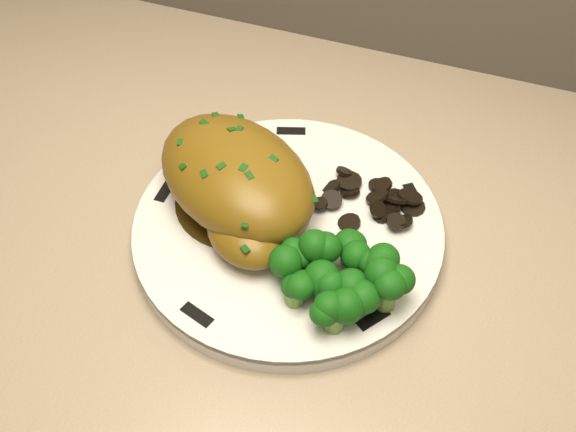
% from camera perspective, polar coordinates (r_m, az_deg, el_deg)
% --- Properties ---
extents(plate, '(0.27, 0.27, 0.02)m').
position_cam_1_polar(plate, '(0.56, 0.00, -1.19)').
color(plate, silver).
rests_on(plate, counter).
extents(rim_accent_0, '(0.02, 0.03, 0.00)m').
position_cam_1_polar(rim_accent_0, '(0.58, 9.86, 1.62)').
color(rim_accent_0, black).
rests_on(rim_accent_0, plate).
extents(rim_accent_1, '(0.03, 0.02, 0.00)m').
position_cam_1_polar(rim_accent_1, '(0.63, 0.24, 6.70)').
color(rim_accent_1, black).
rests_on(rim_accent_1, plate).
extents(rim_accent_2, '(0.01, 0.02, 0.00)m').
position_cam_1_polar(rim_accent_2, '(0.58, -9.65, 1.99)').
color(rim_accent_2, black).
rests_on(rim_accent_2, plate).
extents(rim_accent_3, '(0.03, 0.02, 0.00)m').
position_cam_1_polar(rim_accent_3, '(0.51, -7.20, -7.77)').
color(rim_accent_3, black).
rests_on(rim_accent_3, plate).
extents(rim_accent_4, '(0.02, 0.03, 0.00)m').
position_cam_1_polar(rim_accent_4, '(0.51, 6.74, -8.08)').
color(rim_accent_4, black).
rests_on(rim_accent_4, plate).
extents(gravy_pool, '(0.10, 0.10, 0.00)m').
position_cam_1_polar(gravy_pool, '(0.57, -3.93, 1.19)').
color(gravy_pool, '#322209').
rests_on(gravy_pool, plate).
extents(chicken_breast, '(0.18, 0.16, 0.06)m').
position_cam_1_polar(chicken_breast, '(0.55, -4.01, 2.63)').
color(chicken_breast, brown).
rests_on(chicken_breast, plate).
extents(mushroom_pile, '(0.08, 0.06, 0.02)m').
position_cam_1_polar(mushroom_pile, '(0.57, 5.88, 1.15)').
color(mushroom_pile, black).
rests_on(mushroom_pile, plate).
extents(broccoli_florets, '(0.09, 0.08, 0.03)m').
position_cam_1_polar(broccoli_florets, '(0.50, 3.98, -4.81)').
color(broccoli_florets, olive).
rests_on(broccoli_florets, plate).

